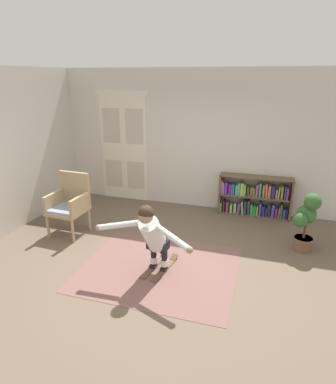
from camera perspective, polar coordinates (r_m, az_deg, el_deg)
name	(u,v)px	position (r m, az deg, el deg)	size (l,w,h in m)	color
ground_plane	(160,265)	(5.11, -1.48, -12.62)	(7.20, 7.20, 0.00)	brown
back_wall	(198,141)	(6.96, 5.23, 8.95)	(6.00, 0.10, 2.90)	beige
side_wall_left	(3,154)	(6.41, -26.90, 5.99)	(0.10, 6.00, 2.90)	beige
double_door	(124,147)	(7.46, -7.73, 7.86)	(1.22, 0.05, 2.45)	beige
rug	(159,268)	(5.03, -1.56, -13.18)	(2.27, 1.92, 0.01)	brown
bookshelf	(254,198)	(6.90, 14.81, -1.02)	(1.45, 0.30, 0.83)	brown
wicker_chair	(70,202)	(6.13, -16.82, -1.75)	(0.63, 0.63, 1.10)	tan
potted_plant	(306,220)	(5.75, 23.05, -4.48)	(0.41, 0.45, 0.98)	brown
skis_pair	(160,266)	(5.04, -1.41, -12.84)	(0.39, 0.78, 0.07)	brown
person_skier	(152,234)	(4.55, -2.80, -7.29)	(1.46, 0.76, 1.07)	white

